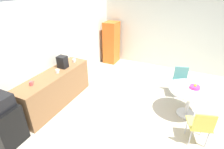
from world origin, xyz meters
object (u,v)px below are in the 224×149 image
Objects in this scene: mug_green at (74,60)px; mug_red at (31,83)px; locker_cabinet at (111,43)px; chair_teal at (181,78)px; round_table at (190,95)px; fruit_bowl at (195,87)px; mini_fridge at (5,126)px; coffee_maker at (62,62)px; chair_yellow at (201,124)px; mug_white at (57,71)px.

mug_red is at bearing 176.95° from mug_green.
locker_cabinet reaches higher than chair_teal.
mug_green reaches higher than round_table.
fruit_bowl is at bearing -41.50° from round_table.
mini_fridge is at bearing 178.81° from mug_green.
mug_red is (-3.88, 0.13, 0.14)m from locker_cabinet.
chair_yellow is at bearing -94.86° from coffee_maker.
chair_yellow is at bearing -163.62° from round_table.
mug_green is (-0.16, 3.17, 0.37)m from round_table.
mini_fridge is at bearing 127.47° from fruit_bowl.
chair_teal is 6.43× the size of mug_white.
round_table is 0.93m from chair_yellow.
locker_cabinet reaches higher than mug_red.
locker_cabinet reaches higher than mini_fridge.
mini_fridge is at bearing 127.22° from round_table.
mug_green is 0.40× the size of coffee_maker.
mug_red is (-2.52, 2.97, 0.43)m from chair_teal.
mug_red is (-1.47, 0.08, 0.00)m from mug_green.
locker_cabinet reaches higher than chair_yellow.
locker_cabinet is 2.41m from mug_green.
mug_white is (-1.79, 2.86, 0.43)m from chair_teal.
round_table is at bearing -162.18° from chair_teal.
round_table is 7.87× the size of mug_green.
fruit_bowl is at bearing -78.60° from coffee_maker.
round_table is at bearing -52.78° from mini_fridge.
chair_teal is 3.10m from mug_green.
fruit_bowl is (2.51, -3.28, 0.36)m from mini_fridge.
mug_white is (1.54, -0.08, 0.53)m from mini_fridge.
mug_white is 1.00× the size of mug_green.
chair_yellow is 3.43m from mug_white.
coffee_maker is (-0.43, 0.05, 0.11)m from mug_green.
mug_green is 1.47m from mug_red.
mug_red reaches higher than chair_yellow.
chair_yellow is 2.59× the size of coffee_maker.
coffee_maker is at bearing 0.00° from mini_fridge.
locker_cabinet is 1.96× the size of chair_yellow.
mug_red is at bearing 130.31° from chair_teal.
mug_white is 0.34m from coffee_maker.
mini_fridge is at bearing 178.78° from locker_cabinet.
coffee_maker is (-0.66, 3.28, 0.29)m from fruit_bowl.
fruit_bowl is 1.79× the size of mug_white.
mug_green reaches higher than fruit_bowl.
locker_cabinet is 5.07× the size of coffee_maker.
coffee_maker is at bearing 173.70° from mug_green.
chair_teal is 3.33m from coffee_maker.
chair_teal is at bearing -58.00° from mug_white.
chair_yellow is 1.01m from fruit_bowl.
chair_teal is at bearing 17.82° from round_table.
mug_white is (-3.15, 0.02, 0.14)m from locker_cabinet.
fruit_bowl is at bearing -62.76° from mug_red.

